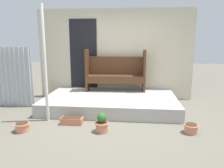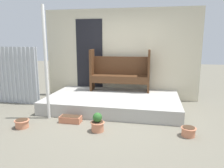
{
  "view_description": "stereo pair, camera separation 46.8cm",
  "coord_description": "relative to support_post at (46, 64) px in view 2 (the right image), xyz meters",
  "views": [
    {
      "loc": [
        0.5,
        -4.43,
        1.74
      ],
      "look_at": [
        0.01,
        0.34,
        0.76
      ],
      "focal_mm": 35.0,
      "sensor_mm": 36.0,
      "label": 1
    },
    {
      "loc": [
        0.96,
        -4.36,
        1.74
      ],
      "look_at": [
        0.01,
        0.34,
        0.76
      ],
      "focal_mm": 35.0,
      "sensor_mm": 36.0,
      "label": 2
    }
  ],
  "objects": [
    {
      "name": "bench",
      "position": [
        1.33,
        1.7,
        -0.35
      ],
      "size": [
        1.67,
        0.47,
        1.16
      ],
      "rotation": [
        0.0,
        0.0,
        0.04
      ],
      "color": "#4C2D19",
      "rests_on": "porch_slab"
    },
    {
      "name": "porch_slab",
      "position": [
        1.26,
        1.04,
        -1.07
      ],
      "size": [
        3.32,
        1.95,
        0.31
      ],
      "color": "#B2AFA8",
      "rests_on": "ground_plane"
    },
    {
      "name": "support_post",
      "position": [
        0.0,
        0.0,
        0.0
      ],
      "size": [
        0.07,
        0.07,
        2.44
      ],
      "color": "silver",
      "rests_on": "ground_plane"
    },
    {
      "name": "flower_pot_middle",
      "position": [
        1.26,
        -0.48,
        -1.06
      ],
      "size": [
        0.28,
        0.28,
        0.37
      ],
      "color": "tan",
      "rests_on": "ground_plane"
    },
    {
      "name": "ground_plane",
      "position": [
        1.35,
        0.07,
        -1.22
      ],
      "size": [
        24.0,
        24.0,
        0.0
      ],
      "primitive_type": "plane",
      "color": "#706B5B"
    },
    {
      "name": "flower_pot_right",
      "position": [
        2.95,
        -0.36,
        -1.12
      ],
      "size": [
        0.28,
        0.28,
        0.17
      ],
      "color": "tan",
      "rests_on": "ground_plane"
    },
    {
      "name": "flower_pot_left",
      "position": [
        -0.27,
        -0.61,
        -1.13
      ],
      "size": [
        0.29,
        0.29,
        0.17
      ],
      "color": "tan",
      "rests_on": "ground_plane"
    },
    {
      "name": "house_wall",
      "position": [
        1.22,
        2.04,
        0.08
      ],
      "size": [
        4.52,
        0.08,
        2.6
      ],
      "color": "beige",
      "rests_on": "ground_plane"
    },
    {
      "name": "planter_box_rect",
      "position": [
        0.57,
        -0.15,
        -1.15
      ],
      "size": [
        0.45,
        0.22,
        0.14
      ],
      "color": "#C67251",
      "rests_on": "ground_plane"
    }
  ]
}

